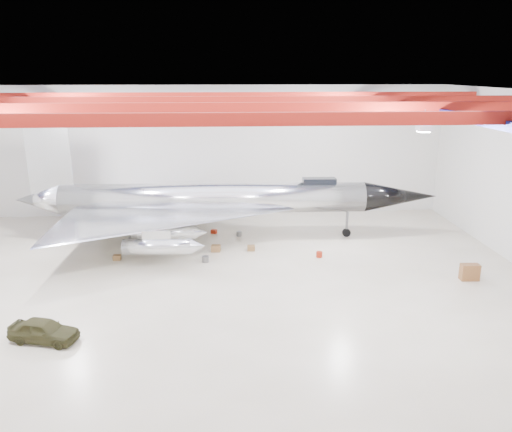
{
  "coord_description": "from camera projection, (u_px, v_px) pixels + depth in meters",
  "views": [
    {
      "loc": [
        1.31,
        -27.46,
        12.1
      ],
      "look_at": [
        3.16,
        2.0,
        3.5
      ],
      "focal_mm": 35.0,
      "sensor_mm": 36.0,
      "label": 1
    }
  ],
  "objects": [
    {
      "name": "floor",
      "position": [
        205.0,
        283.0,
        29.61
      ],
      "size": [
        40.0,
        40.0,
        0.0
      ],
      "primitive_type": "plane",
      "color": "#BAAF94",
      "rests_on": "ground"
    },
    {
      "name": "wall_back",
      "position": [
        209.0,
        151.0,
        42.45
      ],
      "size": [
        40.0,
        0.0,
        40.0
      ],
      "primitive_type": "plane",
      "rotation": [
        1.57,
        0.0,
        0.0
      ],
      "color": "silver",
      "rests_on": "floor"
    },
    {
      "name": "ceiling",
      "position": [
        199.0,
        92.0,
        26.53
      ],
      "size": [
        40.0,
        40.0,
        0.0
      ],
      "primitive_type": "plane",
      "rotation": [
        3.14,
        0.0,
        0.0
      ],
      "color": "#0A0F38",
      "rests_on": "wall_back"
    },
    {
      "name": "ceiling_structure",
      "position": [
        200.0,
        105.0,
        26.72
      ],
      "size": [
        39.5,
        29.5,
        1.08
      ],
      "color": "maroon",
      "rests_on": "ceiling"
    },
    {
      "name": "jet_aircraft",
      "position": [
        213.0,
        202.0,
        36.73
      ],
      "size": [
        31.06,
        18.15,
        8.47
      ],
      "rotation": [
        0.0,
        0.0,
        -0.02
      ],
      "color": "silver",
      "rests_on": "floor"
    },
    {
      "name": "jeep",
      "position": [
        44.0,
        330.0,
        23.07
      ],
      "size": [
        3.46,
        2.07,
        1.1
      ],
      "primitive_type": "imported",
      "rotation": [
        0.0,
        0.0,
        1.32
      ],
      "color": "#333219",
      "rests_on": "floor"
    },
    {
      "name": "desk",
      "position": [
        470.0,
        272.0,
        29.89
      ],
      "size": [
        1.11,
        0.58,
        1.0
      ],
      "primitive_type": "cube",
      "rotation": [
        0.0,
        0.0,
        -0.03
      ],
      "color": "brown",
      "rests_on": "floor"
    },
    {
      "name": "crate_ply",
      "position": [
        117.0,
        257.0,
        33.14
      ],
      "size": [
        0.5,
        0.41,
        0.34
      ],
      "primitive_type": "cube",
      "rotation": [
        0.0,
        0.0,
        -0.03
      ],
      "color": "olive",
      "rests_on": "floor"
    },
    {
      "name": "toolbox_red",
      "position": [
        214.0,
        231.0,
        38.6
      ],
      "size": [
        0.53,
        0.49,
        0.3
      ],
      "primitive_type": "cube",
      "rotation": [
        0.0,
        0.0,
        -0.43
      ],
      "color": "#9D230F",
      "rests_on": "floor"
    },
    {
      "name": "engine_drum",
      "position": [
        205.0,
        259.0,
        32.78
      ],
      "size": [
        0.48,
        0.48,
        0.4
      ],
      "primitive_type": "cylinder",
      "rotation": [
        0.0,
        0.0,
        0.07
      ],
      "color": "#59595B",
      "rests_on": "floor"
    },
    {
      "name": "parts_bin",
      "position": [
        251.0,
        248.0,
        34.88
      ],
      "size": [
        0.54,
        0.43,
        0.37
      ],
      "primitive_type": "cube",
      "rotation": [
        0.0,
        0.0,
        -0.02
      ],
      "color": "olive",
      "rests_on": "floor"
    },
    {
      "name": "crate_small",
      "position": [
        132.0,
        239.0,
        36.85
      ],
      "size": [
        0.45,
        0.37,
        0.3
      ],
      "primitive_type": "cube",
      "rotation": [
        0.0,
        0.0,
        -0.08
      ],
      "color": "#59595B",
      "rests_on": "floor"
    },
    {
      "name": "tool_chest",
      "position": [
        319.0,
        254.0,
        33.66
      ],
      "size": [
        0.55,
        0.55,
        0.38
      ],
      "primitive_type": "cylinder",
      "rotation": [
        0.0,
        0.0,
        0.4
      ],
      "color": "#9D230F",
      "rests_on": "floor"
    },
    {
      "name": "oil_barrel",
      "position": [
        216.0,
        248.0,
        34.72
      ],
      "size": [
        0.68,
        0.58,
        0.44
      ],
      "primitive_type": "cube",
      "rotation": [
        0.0,
        0.0,
        -0.13
      ],
      "color": "olive",
      "rests_on": "floor"
    },
    {
      "name": "spares_box",
      "position": [
        239.0,
        234.0,
        37.95
      ],
      "size": [
        0.51,
        0.51,
        0.35
      ],
      "primitive_type": "cylinder",
      "rotation": [
        0.0,
        0.0,
        0.39
      ],
      "color": "#59595B",
      "rests_on": "floor"
    }
  ]
}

